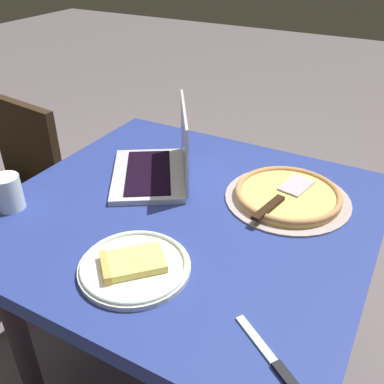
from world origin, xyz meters
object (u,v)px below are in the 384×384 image
object	(u,v)px
laptop	(160,163)
chair_near	(12,191)
dining_table	(185,232)
drink_cup	(8,192)
pizza_plate	(134,266)
table_knife	(277,365)
pizza_tray	(288,195)

from	to	relation	value
laptop	chair_near	distance (m)	0.74
dining_table	laptop	size ratio (longest dim) A/B	2.57
drink_cup	chair_near	bearing A→B (deg)	143.79
dining_table	drink_cup	xyz separation A→B (m)	(-0.45, -0.24, 0.14)
pizza_plate	drink_cup	bearing A→B (deg)	174.24
table_knife	chair_near	world-z (taller)	chair_near
pizza_tray	drink_cup	xyz separation A→B (m)	(-0.69, -0.43, 0.04)
dining_table	chair_near	bearing A→B (deg)	176.15
pizza_tray	drink_cup	bearing A→B (deg)	-148.27
chair_near	dining_table	bearing A→B (deg)	-3.85
table_knife	chair_near	bearing A→B (deg)	161.10
laptop	pizza_tray	bearing A→B (deg)	9.16
chair_near	laptop	bearing A→B (deg)	5.54
pizza_tray	table_knife	size ratio (longest dim) A/B	1.97
pizza_tray	drink_cup	world-z (taller)	drink_cup
pizza_plate	laptop	bearing A→B (deg)	114.22
pizza_tray	chair_near	xyz separation A→B (m)	(-1.10, -0.13, -0.24)
laptop	drink_cup	world-z (taller)	laptop
table_knife	pizza_plate	bearing A→B (deg)	167.11
pizza_tray	chair_near	world-z (taller)	chair_near
pizza_plate	chair_near	size ratio (longest dim) A/B	0.32
dining_table	laptop	bearing A→B (deg)	142.47
laptop	chair_near	world-z (taller)	laptop
pizza_tray	chair_near	bearing A→B (deg)	-173.11
laptop	pizza_plate	xyz separation A→B (m)	(0.18, -0.41, -0.04)
pizza_tray	laptop	bearing A→B (deg)	-170.84
dining_table	drink_cup	distance (m)	0.52
drink_cup	chair_near	size ratio (longest dim) A/B	0.12
dining_table	pizza_plate	distance (m)	0.30
pizza_plate	chair_near	world-z (taller)	chair_near
table_knife	drink_cup	size ratio (longest dim) A/B	1.84
laptop	pizza_tray	distance (m)	0.41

